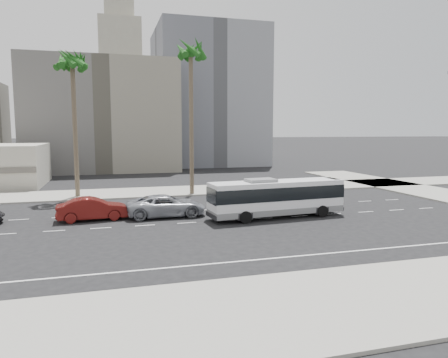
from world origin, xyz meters
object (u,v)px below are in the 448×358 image
object	(u,v)px
car_b	(93,209)
palm_mid	(72,65)
car_a	(166,206)
city_bus	(277,197)
palm_near	(191,55)

from	to	relation	value
car_b	palm_mid	xyz separation A→B (m)	(-1.82, 11.37, 12.11)
car_a	car_b	xyz separation A→B (m)	(-5.50, 0.16, 0.00)
city_bus	car_a	world-z (taller)	city_bus
city_bus	palm_near	distance (m)	18.37
palm_near	palm_mid	xyz separation A→B (m)	(-11.37, 1.44, -1.21)
car_a	palm_mid	size ratio (longest dim) A/B	0.43
car_a	city_bus	bearing A→B (deg)	-108.51
city_bus	palm_mid	bearing A→B (deg)	132.96
palm_mid	palm_near	bearing A→B (deg)	-7.19
car_a	palm_near	bearing A→B (deg)	-22.40
car_a	car_b	distance (m)	5.50
car_b	palm_near	size ratio (longest dim) A/B	0.33
palm_mid	city_bus	bearing A→B (deg)	-42.46
city_bus	palm_near	world-z (taller)	palm_near
car_b	palm_near	distance (m)	19.17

